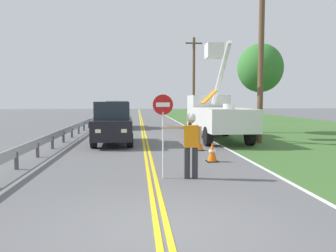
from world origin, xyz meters
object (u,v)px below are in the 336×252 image
(stop_sign_paddle, at_px, (163,117))
(roadside_tree_verge, at_px, (260,68))
(utility_bucket_truck, at_px, (216,114))
(oncoming_suv_second, at_px, (117,114))
(traffic_cone_lead, at_px, (212,152))
(traffic_cone_mid, at_px, (199,143))
(utility_pole_near, at_px, (261,52))
(oncoming_suv_nearest, at_px, (113,123))
(utility_pole_mid, at_px, (194,78))
(flagger_worker, at_px, (191,141))

(stop_sign_paddle, height_order, roadside_tree_verge, roadside_tree_verge)
(utility_bucket_truck, height_order, oncoming_suv_second, utility_bucket_truck)
(traffic_cone_lead, relative_size, traffic_cone_mid, 1.00)
(stop_sign_paddle, xyz_separation_m, roadside_tree_verge, (7.45, 12.81, 2.56))
(utility_pole_near, bearing_deg, traffic_cone_mid, -147.85)
(utility_pole_near, distance_m, traffic_cone_mid, 5.91)
(stop_sign_paddle, relative_size, traffic_cone_mid, 3.33)
(stop_sign_paddle, distance_m, oncoming_suv_second, 17.63)
(oncoming_suv_nearest, distance_m, oncoming_suv_second, 9.79)
(utility_bucket_truck, bearing_deg, oncoming_suv_nearest, -166.06)
(oncoming_suv_second, xyz_separation_m, utility_pole_mid, (7.59, 9.47, 3.53))
(flagger_worker, height_order, oncoming_suv_second, oncoming_suv_second)
(oncoming_suv_nearest, relative_size, traffic_cone_mid, 6.66)
(utility_pole_mid, bearing_deg, traffic_cone_mid, -98.84)
(oncoming_suv_second, height_order, roadside_tree_verge, roadside_tree_verge)
(flagger_worker, bearing_deg, traffic_cone_mid, 77.09)
(utility_bucket_truck, xyz_separation_m, oncoming_suv_second, (-5.86, 8.41, -0.35))
(stop_sign_paddle, bearing_deg, flagger_worker, -5.86)
(flagger_worker, xyz_separation_m, utility_bucket_truck, (2.85, 9.14, 0.36))
(stop_sign_paddle, height_order, traffic_cone_lead, stop_sign_paddle)
(utility_bucket_truck, height_order, utility_pole_mid, utility_pole_mid)
(traffic_cone_lead, bearing_deg, utility_pole_mid, 82.06)
(flagger_worker, height_order, roadside_tree_verge, roadside_tree_verge)
(roadside_tree_verge, bearing_deg, utility_pole_near, -109.99)
(flagger_worker, height_order, utility_bucket_truck, utility_bucket_truck)
(oncoming_suv_nearest, distance_m, utility_pole_mid, 20.88)
(oncoming_suv_nearest, relative_size, utility_pole_near, 0.53)
(utility_bucket_truck, distance_m, traffic_cone_lead, 6.95)
(oncoming_suv_second, distance_m, traffic_cone_lead, 15.65)
(flagger_worker, xyz_separation_m, stop_sign_paddle, (-0.77, 0.08, 0.66))
(stop_sign_paddle, bearing_deg, traffic_cone_lead, 51.31)
(utility_bucket_truck, height_order, roadside_tree_verge, roadside_tree_verge)
(flagger_worker, xyz_separation_m, roadside_tree_verge, (6.68, 12.88, 3.22))
(oncoming_suv_nearest, bearing_deg, traffic_cone_mid, -33.68)
(oncoming_suv_second, bearing_deg, utility_pole_mid, 51.28)
(traffic_cone_mid, bearing_deg, utility_bucket_truck, 67.23)
(utility_bucket_truck, height_order, utility_pole_near, utility_pole_near)
(flagger_worker, xyz_separation_m, utility_pole_near, (4.68, 7.39, 3.52))
(oncoming_suv_second, distance_m, utility_pole_mid, 12.64)
(stop_sign_paddle, relative_size, oncoming_suv_second, 0.50)
(traffic_cone_lead, bearing_deg, stop_sign_paddle, -128.69)
(oncoming_suv_nearest, relative_size, roadside_tree_verge, 0.79)
(utility_bucket_truck, distance_m, traffic_cone_mid, 4.42)
(flagger_worker, height_order, utility_pole_mid, utility_pole_mid)
(stop_sign_paddle, bearing_deg, traffic_cone_mid, 69.08)
(traffic_cone_mid, bearing_deg, stop_sign_paddle, -110.92)
(utility_pole_near, height_order, traffic_cone_mid, utility_pole_near)
(flagger_worker, bearing_deg, utility_pole_mid, 80.37)
(oncoming_suv_nearest, bearing_deg, stop_sign_paddle, -76.04)
(oncoming_suv_nearest, bearing_deg, utility_bucket_truck, 13.94)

